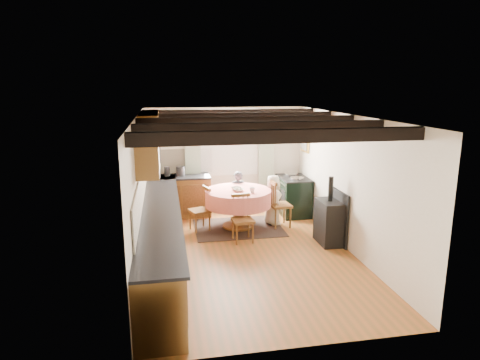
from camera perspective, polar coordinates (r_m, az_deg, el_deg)
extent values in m
cube|color=#A25926|center=(7.51, 1.11, -9.94)|extent=(3.60, 5.50, 0.00)
cube|color=white|center=(6.95, 1.19, 8.64)|extent=(3.60, 5.50, 0.00)
cube|color=silver|center=(9.79, -2.04, 2.79)|extent=(3.60, 0.00, 2.40)
cube|color=silver|center=(4.60, 8.03, -9.14)|extent=(3.60, 0.00, 2.40)
cube|color=silver|center=(7.01, -13.43, -1.62)|extent=(0.00, 5.50, 2.40)
cube|color=silver|center=(7.69, 14.42, -0.41)|extent=(0.00, 5.50, 2.40)
cube|color=black|center=(5.02, 5.75, 5.91)|extent=(3.60, 0.16, 0.16)
cube|color=black|center=(5.98, 3.10, 7.07)|extent=(3.60, 0.16, 0.16)
cube|color=black|center=(6.95, 1.19, 7.90)|extent=(3.60, 0.16, 0.16)
cube|color=black|center=(7.93, -0.26, 8.52)|extent=(3.60, 0.16, 0.16)
cube|color=black|center=(8.92, -1.39, 9.00)|extent=(3.60, 0.16, 0.16)
cube|color=beige|center=(7.30, -13.16, -1.03)|extent=(0.02, 4.50, 0.55)
cube|color=beige|center=(9.68, -7.90, 2.56)|extent=(1.40, 0.02, 0.55)
cube|color=brown|center=(7.23, -10.72, -7.37)|extent=(0.60, 5.30, 0.88)
cube|color=brown|center=(9.57, -7.98, -2.23)|extent=(1.30, 0.60, 0.88)
cube|color=black|center=(7.08, -10.71, -3.87)|extent=(0.64, 5.30, 0.04)
cube|color=black|center=(9.44, -8.06, 0.44)|extent=(1.30, 0.64, 0.04)
cube|color=brown|center=(8.05, -12.07, 5.72)|extent=(0.34, 1.80, 0.90)
cube|color=brown|center=(6.57, -12.39, 3.71)|extent=(0.34, 0.90, 0.70)
cube|color=white|center=(9.73, -1.46, 5.11)|extent=(1.34, 0.03, 1.54)
cube|color=white|center=(9.73, -1.47, 5.12)|extent=(1.20, 0.01, 1.40)
cube|color=#9C9F97|center=(9.63, -6.37, 1.95)|extent=(0.35, 0.10, 2.10)
cube|color=#9C9F97|center=(9.89, 3.51, 2.29)|extent=(0.35, 0.10, 2.10)
cylinder|color=black|center=(9.58, -1.40, 8.61)|extent=(2.00, 0.03, 0.03)
cube|color=gold|center=(9.69, 8.79, 5.54)|extent=(0.04, 0.50, 0.60)
cylinder|color=silver|center=(9.89, 4.02, 5.80)|extent=(0.30, 0.02, 0.30)
cube|color=#2E231A|center=(8.78, -0.25, -6.46)|extent=(1.78, 1.39, 0.01)
imported|color=#393C46|center=(9.25, -0.35, -2.03)|extent=(0.42, 0.31, 1.07)
imported|color=beige|center=(8.88, 4.48, -2.72)|extent=(0.45, 0.58, 1.06)
imported|color=silver|center=(8.43, -0.15, -1.38)|extent=(0.22, 0.22, 0.05)
imported|color=silver|center=(8.52, -0.50, -1.19)|extent=(0.27, 0.27, 0.06)
imported|color=silver|center=(8.33, 1.66, -1.38)|extent=(0.16, 0.16, 0.10)
cylinder|color=#262628|center=(9.44, -9.85, 1.17)|extent=(0.12, 0.12, 0.21)
cylinder|color=#262628|center=(9.43, -8.05, 1.20)|extent=(0.19, 0.19, 0.21)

